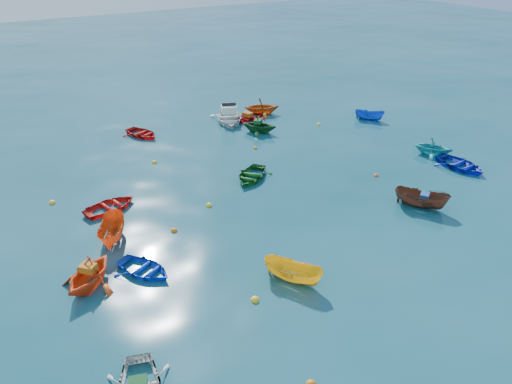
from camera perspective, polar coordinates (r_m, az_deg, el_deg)
ground at (r=25.44m, az=5.85°, el=-5.30°), size 160.00×160.00×0.00m
dinghy_blue_sw at (r=23.55m, az=-12.64°, el=-8.97°), size 3.09×3.41×0.58m
sampan_brown_mid at (r=29.59m, az=18.23°, el=-1.60°), size 2.59×3.14×1.16m
dinghy_blue_se at (r=35.32m, az=22.24°, el=2.56°), size 2.58×3.50×0.70m
dinghy_orange_w at (r=23.39m, az=-18.37°, el=-10.14°), size 3.86×3.83×1.54m
sampan_yellow_mid at (r=22.59m, az=4.23°, el=-10.06°), size 2.36×2.98×1.10m
dinghy_green_e at (r=31.27m, az=-0.56°, el=1.54°), size 3.80×3.68×0.64m
dinghy_cyan_se at (r=36.76m, az=19.43°, el=4.04°), size 3.25×3.37×1.36m
dinghy_red_nw at (r=28.98m, az=-16.24°, el=-1.94°), size 3.42×2.78×0.62m
sampan_orange_n at (r=26.22m, az=-15.96°, el=-5.26°), size 2.39×3.29×1.19m
dinghy_green_n at (r=38.70m, az=0.37°, el=6.85°), size 3.46×3.51×1.40m
dinghy_red_ne at (r=41.39m, az=-0.87°, el=8.26°), size 3.47×2.99×0.61m
sampan_blue_far at (r=42.45m, az=12.78°, el=8.08°), size 2.23×2.40×0.92m
dinghy_red_far at (r=38.92m, az=-12.88°, el=6.26°), size 3.05×3.54×0.62m
dinghy_orange_far at (r=42.73m, az=0.66°, el=8.90°), size 3.63×3.44×1.50m
motorboat_white at (r=41.06m, az=-3.09°, el=8.07°), size 4.45×5.07×1.47m
tarp_green_a at (r=18.19m, az=-13.32°, el=-20.48°), size 0.72×0.63×0.30m
tarp_blue_a at (r=29.25m, az=18.73°, el=-0.41°), size 0.76×0.72×0.30m
tarp_orange_a at (r=22.88m, az=-18.64°, el=-8.23°), size 0.81×0.82×0.32m
tarp_green_b at (r=38.43m, az=0.23°, el=8.06°), size 0.83×0.81×0.32m
tarp_orange_b at (r=41.15m, az=-0.96°, el=8.86°), size 0.78×0.88×0.35m
buoy_ye_a at (r=21.48m, az=-0.12°, el=-12.28°), size 0.38×0.38×0.38m
buoy_or_b at (r=32.52m, az=13.55°, el=1.80°), size 0.29×0.29×0.29m
buoy_ye_b at (r=30.74m, az=-22.25°, el=-1.19°), size 0.37×0.37×0.37m
buoy_or_c at (r=26.24m, az=-9.34°, el=-4.43°), size 0.33×0.33×0.33m
buoy_ye_c at (r=28.32m, az=-5.38°, el=-1.58°), size 0.36×0.36×0.36m
buoy_or_d at (r=35.70m, az=-0.09°, el=5.00°), size 0.30×0.30×0.30m
buoy_ye_d at (r=34.11m, az=-11.53°, el=3.28°), size 0.35×0.35×0.35m
buoy_or_e at (r=32.59m, az=0.78°, el=2.68°), size 0.35×0.35×0.35m
buoy_ye_e at (r=40.56m, az=7.18°, el=7.63°), size 0.33×0.33×0.33m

